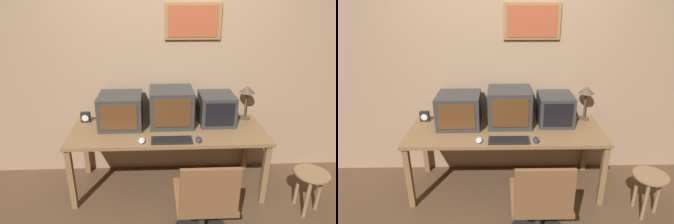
{
  "view_description": "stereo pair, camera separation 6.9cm",
  "coord_description": "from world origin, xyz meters",
  "views": [
    {
      "loc": [
        -0.12,
        -1.72,
        1.99
      ],
      "look_at": [
        0.0,
        0.94,
        0.91
      ],
      "focal_mm": 30.0,
      "sensor_mm": 36.0,
      "label": 1
    },
    {
      "loc": [
        -0.05,
        -1.72,
        1.99
      ],
      "look_at": [
        0.0,
        0.94,
        0.91
      ],
      "focal_mm": 30.0,
      "sensor_mm": 36.0,
      "label": 2
    }
  ],
  "objects": [
    {
      "name": "monitor_center",
      "position": [
        0.04,
        1.08,
        0.91
      ],
      "size": [
        0.45,
        0.41,
        0.4
      ],
      "color": "#333333",
      "rests_on": "desk"
    },
    {
      "name": "wall_back",
      "position": [
        0.0,
        1.36,
        1.3
      ],
      "size": [
        8.0,
        0.08,
        2.6
      ],
      "color": "tan",
      "rests_on": "ground_plane"
    },
    {
      "name": "side_stool",
      "position": [
        1.36,
        0.48,
        0.34
      ],
      "size": [
        0.33,
        0.33,
        0.44
      ],
      "color": "#8E6B47",
      "rests_on": "ground_plane"
    },
    {
      "name": "desk",
      "position": [
        0.0,
        0.94,
        0.64
      ],
      "size": [
        2.03,
        0.73,
        0.71
      ],
      "color": "olive",
      "rests_on": "ground_plane"
    },
    {
      "name": "monitor_right",
      "position": [
        0.54,
        1.11,
        0.87
      ],
      "size": [
        0.37,
        0.39,
        0.33
      ],
      "color": "#333333",
      "rests_on": "desk"
    },
    {
      "name": "monitor_left",
      "position": [
        -0.5,
        1.06,
        0.89
      ],
      "size": [
        0.45,
        0.42,
        0.35
      ],
      "color": "#333333",
      "rests_on": "desk"
    },
    {
      "name": "mouse_far_corner",
      "position": [
        -0.26,
        0.67,
        0.73
      ],
      "size": [
        0.06,
        0.11,
        0.04
      ],
      "color": "silver",
      "rests_on": "desk"
    },
    {
      "name": "desk_clock",
      "position": [
        -0.91,
        1.18,
        0.77
      ],
      "size": [
        0.1,
        0.06,
        0.11
      ],
      "color": "black",
      "rests_on": "desk"
    },
    {
      "name": "mouse_near_keyboard",
      "position": [
        0.28,
        0.67,
        0.73
      ],
      "size": [
        0.06,
        0.11,
        0.04
      ],
      "color": "#282D3D",
      "rests_on": "desk"
    },
    {
      "name": "keyboard_main",
      "position": [
        0.02,
        0.68,
        0.72
      ],
      "size": [
        0.39,
        0.15,
        0.03
      ],
      "color": "black",
      "rests_on": "desk"
    },
    {
      "name": "office_chair",
      "position": [
        0.27,
        0.14,
        0.36
      ],
      "size": [
        0.51,
        0.51,
        0.85
      ],
      "color": "black",
      "rests_on": "ground_plane"
    },
    {
      "name": "desk_lamp",
      "position": [
        0.89,
        1.2,
        1.02
      ],
      "size": [
        0.17,
        0.17,
        0.39
      ],
      "color": "#4C4233",
      "rests_on": "desk"
    }
  ]
}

